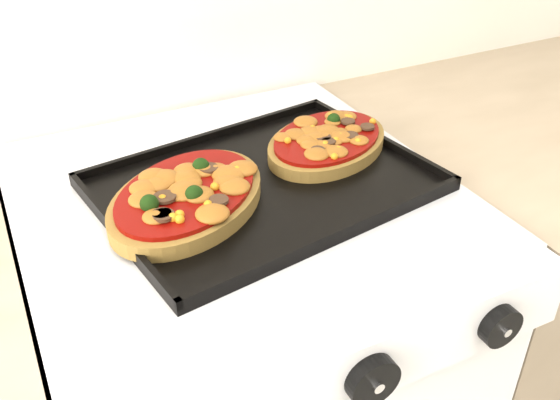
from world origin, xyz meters
TOP-DOWN VIEW (x-y plane):
  - control_panel at (-0.00, 1.39)m, footprint 0.60×0.02m
  - knob_center at (0.01, 1.37)m, footprint 0.06×0.02m
  - knob_right at (0.18, 1.37)m, footprint 0.05×0.02m
  - baking_tray at (0.03, 1.69)m, footprint 0.48×0.39m
  - pizza_left at (-0.08, 1.68)m, footprint 0.30×0.29m
  - pizza_right at (0.16, 1.73)m, footprint 0.27×0.24m

SIDE VIEW (x-z plane):
  - control_panel at x=0.00m, z-range 0.81..0.90m
  - knob_center at x=0.01m, z-range 0.82..0.89m
  - knob_right at x=0.18m, z-range 0.83..0.88m
  - baking_tray at x=0.03m, z-range 0.91..0.93m
  - pizza_right at x=0.16m, z-range 0.92..0.95m
  - pizza_left at x=-0.08m, z-range 0.92..0.96m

